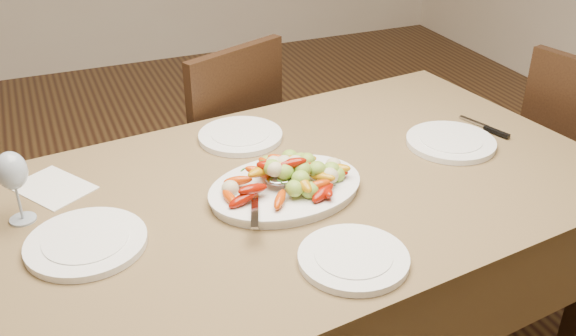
% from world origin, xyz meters
% --- Properties ---
extents(floor, '(6.00, 6.00, 0.00)m').
position_xyz_m(floor, '(0.00, 0.00, 0.00)').
color(floor, '#3C2512').
rests_on(floor, ground).
extents(dining_table, '(1.95, 1.25, 0.76)m').
position_xyz_m(dining_table, '(-0.15, -0.29, 0.38)').
color(dining_table, brown).
rests_on(dining_table, ground).
extents(chair_far, '(0.55, 0.55, 0.95)m').
position_xyz_m(chair_far, '(-0.16, 0.51, 0.47)').
color(chair_far, black).
rests_on(chair_far, ground).
extents(serving_platter, '(0.45, 0.36, 0.02)m').
position_xyz_m(serving_platter, '(-0.17, -0.32, 0.77)').
color(serving_platter, white).
rests_on(serving_platter, dining_table).
extents(roasted_vegetables, '(0.37, 0.27, 0.09)m').
position_xyz_m(roasted_vegetables, '(-0.17, -0.32, 0.83)').
color(roasted_vegetables, '#7A0E02').
rests_on(roasted_vegetables, serving_platter).
extents(serving_spoon, '(0.28, 0.15, 0.03)m').
position_xyz_m(serving_spoon, '(-0.23, -0.37, 0.81)').
color(serving_spoon, '#9EA0A8').
rests_on(serving_spoon, serving_platter).
extents(plate_left, '(0.29, 0.29, 0.02)m').
position_xyz_m(plate_left, '(-0.69, -0.36, 0.77)').
color(plate_left, white).
rests_on(plate_left, dining_table).
extents(plate_right, '(0.27, 0.27, 0.02)m').
position_xyz_m(plate_right, '(0.41, -0.25, 0.77)').
color(plate_right, white).
rests_on(plate_right, dining_table).
extents(plate_far, '(0.26, 0.26, 0.02)m').
position_xyz_m(plate_far, '(-0.17, 0.04, 0.77)').
color(plate_far, white).
rests_on(plate_far, dining_table).
extents(plate_near, '(0.26, 0.26, 0.02)m').
position_xyz_m(plate_near, '(-0.14, -0.66, 0.77)').
color(plate_near, white).
rests_on(plate_near, dining_table).
extents(wine_glass, '(0.08, 0.08, 0.20)m').
position_xyz_m(wine_glass, '(-0.83, -0.18, 0.86)').
color(wine_glass, '#8C99A5').
rests_on(wine_glass, dining_table).
extents(menu_card, '(0.24, 0.26, 0.00)m').
position_xyz_m(menu_card, '(-0.74, -0.04, 0.76)').
color(menu_card, silver).
rests_on(menu_card, dining_table).
extents(table_knife, '(0.08, 0.20, 0.01)m').
position_xyz_m(table_knife, '(0.58, -0.20, 0.76)').
color(table_knife, '#9EA0A8').
rests_on(table_knife, dining_table).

